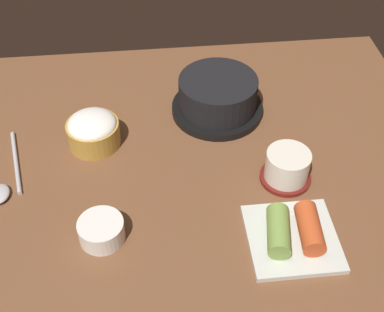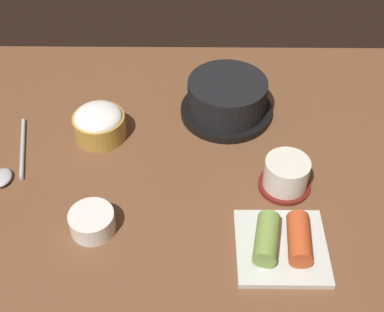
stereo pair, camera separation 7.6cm
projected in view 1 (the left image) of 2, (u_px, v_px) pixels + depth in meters
dining_table at (180, 165)px, 97.02cm from camera, size 100.00×76.00×2.00cm
stone_pot at (218, 96)px, 103.77cm from camera, size 18.51×18.51×7.91cm
rice_bowl at (93, 130)px, 97.49cm from camera, size 9.95×9.95×6.49cm
tea_cup_with_saucer at (287, 167)px, 90.92cm from camera, size 9.14×9.14×6.12cm
kimchi_plate at (293, 234)px, 82.24cm from camera, size 14.33×14.33×4.65cm
side_bowl_near at (101, 230)px, 82.46cm from camera, size 7.41×7.41×3.69cm
spoon at (5, 183)px, 91.53cm from camera, size 5.64×18.49×1.35cm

